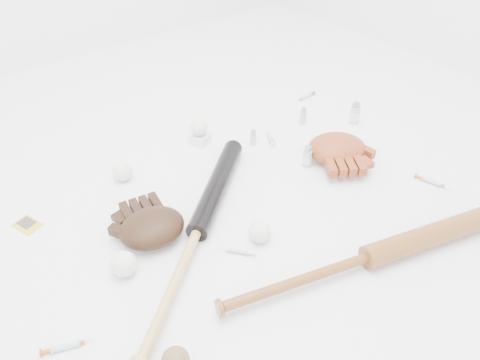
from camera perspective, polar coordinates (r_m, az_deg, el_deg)
bat_dark at (r=1.47m, az=-5.24°, el=-6.22°), size 0.81×0.66×0.07m
bat_wood at (r=1.44m, az=15.39°, el=-9.05°), size 0.98×0.34×0.07m
glove_dark at (r=1.49m, az=-10.70°, el=-5.68°), size 0.29×0.29×0.09m
glove_tan at (r=1.83m, az=11.74°, el=3.83°), size 0.37×0.37×0.10m
trading_card at (r=1.68m, az=-24.46°, el=-5.00°), size 0.09×0.10×0.00m
pedestal at (r=1.90m, az=-4.90°, el=5.08°), size 0.09×0.09×0.04m
baseball_on_pedestal at (r=1.87m, az=-4.99°, el=6.48°), size 0.07×0.07×0.07m
baseball_left at (r=1.41m, az=-14.01°, el=-9.90°), size 0.08×0.08×0.08m
baseball_upper at (r=1.74m, az=-14.11°, el=1.02°), size 0.07×0.07×0.07m
baseball_mid at (r=1.46m, az=2.42°, el=-6.34°), size 0.07×0.07×0.07m
syringe_0 at (r=1.32m, az=-20.43°, el=-18.47°), size 0.15×0.08×0.02m
syringe_1 at (r=1.44m, az=-0.30°, el=-8.66°), size 0.10×0.12×0.02m
syringe_2 at (r=1.93m, az=3.66°, el=5.29°), size 0.10×0.15×0.02m
syringe_3 at (r=1.82m, az=22.37°, el=-0.19°), size 0.07×0.15×0.02m
syringe_4 at (r=2.24m, az=8.02°, el=10.04°), size 0.13×0.03×0.02m
vial_0 at (r=2.03m, az=7.71°, el=7.75°), size 0.03×0.03×0.07m
vial_1 at (r=1.88m, az=1.63°, el=5.22°), size 0.03×0.03×0.06m
vial_2 at (r=1.77m, az=8.20°, el=2.87°), size 0.03×0.03×0.09m
vial_3 at (r=2.07m, az=13.83°, el=7.94°), size 0.04×0.04×0.10m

